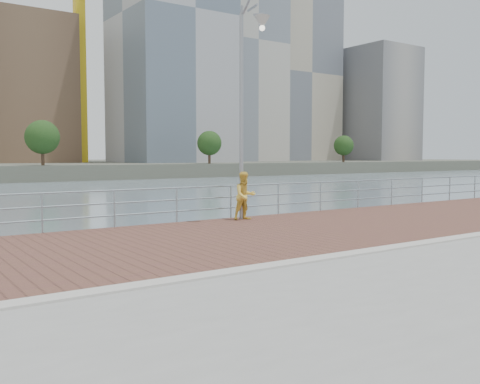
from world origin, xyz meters
TOP-DOWN VIEW (x-y plane):
  - water at (0.00, 0.00)m, footprint 400.00×400.00m
  - brick_lane at (0.00, 3.60)m, footprint 40.00×6.80m
  - curb at (0.00, 0.00)m, footprint 40.00×0.40m
  - guardrail at (0.00, 7.00)m, footprint 39.06×0.06m
  - street_lamp at (3.17, 6.01)m, footprint 0.49×1.42m
  - bystander at (3.16, 6.28)m, footprint 0.82×0.67m
  - tower_crane at (27.36, 104.00)m, footprint 47.00×2.00m
  - skyline at (29.21, 104.23)m, footprint 233.00×41.00m

SIDE VIEW (x-z plane):
  - water at x=0.00m, z-range -2.00..-2.00m
  - brick_lane at x=0.00m, z-range 0.00..0.02m
  - curb at x=0.00m, z-range 0.00..0.06m
  - guardrail at x=0.00m, z-range 0.13..1.25m
  - bystander at x=3.16m, z-range 0.02..1.59m
  - street_lamp at x=3.17m, z-range 1.41..8.13m
  - skyline at x=29.21m, z-range -6.94..55.23m
  - tower_crane at x=27.36m, z-range 8.15..58.85m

